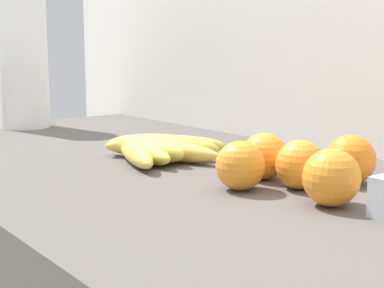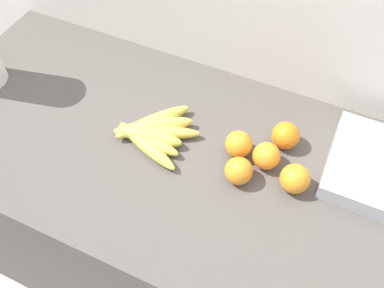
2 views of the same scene
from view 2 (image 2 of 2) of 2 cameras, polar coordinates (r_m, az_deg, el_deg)
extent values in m
cube|color=#514C47|center=(1.36, 4.21, -13.91)|extent=(1.67, 0.62, 0.87)
cube|color=silver|center=(1.36, 10.22, 2.15)|extent=(2.07, 0.06, 1.30)
ellipsoid|color=#E4C64C|center=(1.01, -6.32, -0.19)|extent=(0.20, 0.10, 0.03)
ellipsoid|color=#DDCB4C|center=(1.01, -6.08, 0.54)|extent=(0.18, 0.05, 0.03)
ellipsoid|color=#DCC34C|center=(1.02, -5.82, 1.23)|extent=(0.17, 0.07, 0.04)
ellipsoid|color=#EAC54C|center=(1.03, -4.88, 1.64)|extent=(0.21, 0.11, 0.04)
ellipsoid|color=#EAC34C|center=(1.03, -5.22, 2.36)|extent=(0.18, 0.15, 0.04)
ellipsoid|color=#DAC74C|center=(1.05, -5.38, 3.05)|extent=(0.15, 0.19, 0.04)
sphere|color=orange|center=(1.02, 12.78, 1.15)|extent=(0.07, 0.07, 0.07)
sphere|color=orange|center=(0.95, 14.00, -4.66)|extent=(0.07, 0.07, 0.07)
sphere|color=orange|center=(0.94, 6.44, -3.70)|extent=(0.06, 0.06, 0.06)
sphere|color=orange|center=(0.99, 6.44, -0.03)|extent=(0.07, 0.07, 0.07)
sphere|color=orange|center=(0.98, 10.21, -1.62)|extent=(0.07, 0.07, 0.07)
camera|label=1|loc=(0.76, 43.14, -42.10)|focal=53.52mm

